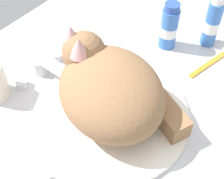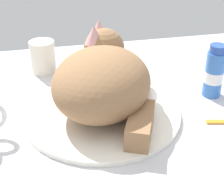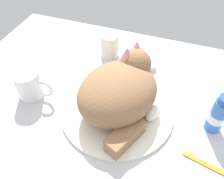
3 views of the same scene
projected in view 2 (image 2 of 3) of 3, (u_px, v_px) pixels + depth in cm
name	position (u px, v px, depth cm)	size (l,w,h in cm)	color
ground_plane	(102.00, 121.00, 72.50)	(110.00, 82.50, 3.00)	silver
sink_basin	(102.00, 113.00, 71.52)	(33.02, 33.02, 1.05)	white
faucet	(87.00, 65.00, 87.47)	(14.34, 10.94, 5.89)	silver
cat	(103.00, 79.00, 68.70)	(27.91, 30.93, 16.27)	#936B47
rinse_cup	(43.00, 57.00, 88.30)	(6.54, 6.54, 8.52)	silver
toothpaste_bottle	(214.00, 73.00, 76.54)	(4.38, 4.38, 12.48)	#3870C6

